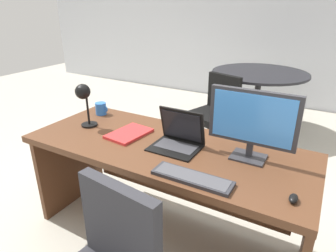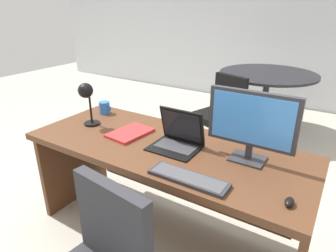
{
  "view_description": "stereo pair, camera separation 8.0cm",
  "coord_description": "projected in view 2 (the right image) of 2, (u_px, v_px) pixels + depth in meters",
  "views": [
    {
      "loc": [
        0.87,
        -1.5,
        1.62
      ],
      "look_at": [
        0.0,
        0.04,
        0.87
      ],
      "focal_mm": 31.49,
      "sensor_mm": 36.0,
      "label": 1
    },
    {
      "loc": [
        0.94,
        -1.46,
        1.62
      ],
      "look_at": [
        0.0,
        0.04,
        0.87
      ],
      "focal_mm": 31.49,
      "sensor_mm": 36.0,
      "label": 2
    }
  ],
  "objects": [
    {
      "name": "ground",
      "position": [
        235.0,
        154.0,
        3.4
      ],
      "size": [
        12.0,
        12.0,
        0.0
      ],
      "primitive_type": "plane",
      "color": "#B7B2A3"
    },
    {
      "name": "back_wall",
      "position": [
        293.0,
        18.0,
        4.57
      ],
      "size": [
        10.0,
        0.1,
        2.8
      ],
      "primitive_type": "cube",
      "color": "silver",
      "rests_on": "ground"
    },
    {
      "name": "desk",
      "position": [
        169.0,
        167.0,
        2.05
      ],
      "size": [
        1.89,
        0.76,
        0.75
      ],
      "color": "#56331E",
      "rests_on": "ground"
    },
    {
      "name": "monitor",
      "position": [
        252.0,
        122.0,
        1.66
      ],
      "size": [
        0.51,
        0.16,
        0.42
      ],
      "color": "#2D2D33",
      "rests_on": "desk"
    },
    {
      "name": "laptop",
      "position": [
        179.0,
        135.0,
        1.9
      ],
      "size": [
        0.31,
        0.26,
        0.24
      ],
      "color": "black",
      "rests_on": "desk"
    },
    {
      "name": "keyboard",
      "position": [
        188.0,
        178.0,
        1.55
      ],
      "size": [
        0.44,
        0.13,
        0.02
      ],
      "color": "#2D2D33",
      "rests_on": "desk"
    },
    {
      "name": "mouse",
      "position": [
        289.0,
        202.0,
        1.35
      ],
      "size": [
        0.04,
        0.07,
        0.03
      ],
      "color": "black",
      "rests_on": "desk"
    },
    {
      "name": "desk_lamp",
      "position": [
        87.0,
        96.0,
        2.15
      ],
      "size": [
        0.12,
        0.14,
        0.33
      ],
      "color": "black",
      "rests_on": "desk"
    },
    {
      "name": "book",
      "position": [
        130.0,
        133.0,
        2.09
      ],
      "size": [
        0.24,
        0.33,
        0.02
      ],
      "color": "red",
      "rests_on": "desk"
    },
    {
      "name": "coffee_mug",
      "position": [
        105.0,
        108.0,
        2.47
      ],
      "size": [
        0.12,
        0.09,
        0.1
      ],
      "color": "blue",
      "rests_on": "desk"
    },
    {
      "name": "meeting_table",
      "position": [
        266.0,
        87.0,
        3.86
      ],
      "size": [
        1.24,
        1.24,
        0.78
      ],
      "color": "black",
      "rests_on": "ground"
    },
    {
      "name": "meeting_chair_near",
      "position": [
        219.0,
        120.0,
        3.43
      ],
      "size": [
        0.58,
        0.6,
        0.86
      ],
      "color": "black",
      "rests_on": "ground"
    }
  ]
}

